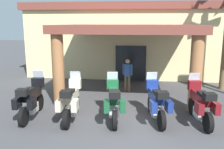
% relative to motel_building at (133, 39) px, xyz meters
% --- Properties ---
extents(ground_plane, '(80.00, 80.00, 0.00)m').
position_rel_motel_building_xyz_m(ground_plane, '(-0.07, -9.06, -2.35)').
color(ground_plane, '#424244').
extents(motel_building, '(13.80, 11.59, 4.62)m').
position_rel_motel_building_xyz_m(motel_building, '(0.00, 0.00, 0.00)').
color(motel_building, beige).
rests_on(motel_building, ground_plane).
extents(motorcycle_black, '(0.72, 2.21, 1.61)m').
position_rel_motel_building_xyz_m(motorcycle_black, '(-3.50, -9.06, -1.65)').
color(motorcycle_black, black).
rests_on(motorcycle_black, ground_plane).
extents(motorcycle_cream, '(0.72, 2.21, 1.61)m').
position_rel_motel_building_xyz_m(motorcycle_cream, '(-2.00, -9.12, -1.65)').
color(motorcycle_cream, black).
rests_on(motorcycle_cream, ground_plane).
extents(motorcycle_green, '(0.81, 2.21, 1.61)m').
position_rel_motel_building_xyz_m(motorcycle_green, '(-0.51, -9.04, -1.65)').
color(motorcycle_green, black).
rests_on(motorcycle_green, ground_plane).
extents(motorcycle_blue, '(0.84, 2.20, 1.61)m').
position_rel_motel_building_xyz_m(motorcycle_blue, '(0.99, -8.93, -1.65)').
color(motorcycle_blue, black).
rests_on(motorcycle_blue, ground_plane).
extents(motorcycle_maroon, '(0.74, 2.21, 1.61)m').
position_rel_motel_building_xyz_m(motorcycle_maroon, '(2.49, -8.95, -1.65)').
color(motorcycle_maroon, black).
rests_on(motorcycle_maroon, ground_plane).
extents(pedestrian, '(0.49, 0.32, 1.66)m').
position_rel_motel_building_xyz_m(pedestrian, '(-0.17, -5.21, -1.39)').
color(pedestrian, brown).
rests_on(pedestrian, ground_plane).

